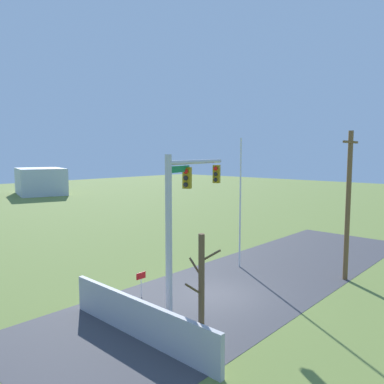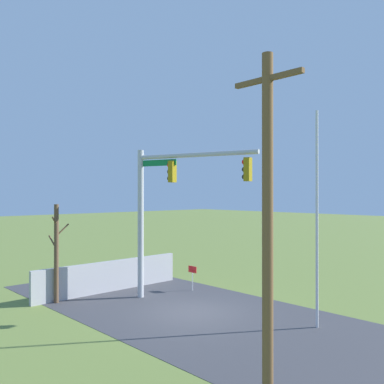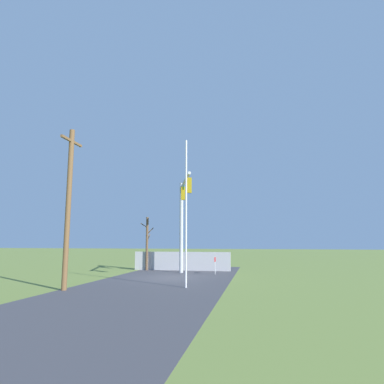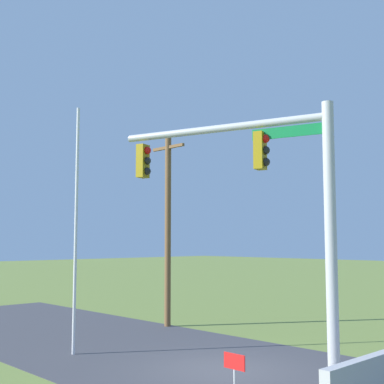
% 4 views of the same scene
% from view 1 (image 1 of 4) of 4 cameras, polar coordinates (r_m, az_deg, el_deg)
% --- Properties ---
extents(ground_plane, '(160.00, 160.00, 0.00)m').
position_cam_1_polar(ground_plane, '(19.05, 4.03, -15.37)').
color(ground_plane, olive).
extents(road_surface, '(28.00, 8.00, 0.01)m').
position_cam_1_polar(road_surface, '(22.14, 10.66, -12.38)').
color(road_surface, '#3D3D42').
rests_on(road_surface, ground_plane).
extents(sidewalk_corner, '(6.00, 6.00, 0.01)m').
position_cam_1_polar(sidewalk_corner, '(16.04, -6.22, -19.59)').
color(sidewalk_corner, '#B7B5AD').
rests_on(sidewalk_corner, ground_plane).
extents(retaining_fence, '(0.20, 7.96, 1.50)m').
position_cam_1_polar(retaining_fence, '(14.87, -8.17, -18.57)').
color(retaining_fence, '#A8A8AD').
rests_on(retaining_fence, ground_plane).
extents(signal_mast, '(5.71, 1.97, 6.86)m').
position_cam_1_polar(signal_mast, '(16.62, -1.15, -1.66)').
color(signal_mast, '#B2B5BA').
rests_on(signal_mast, ground_plane).
extents(flagpole, '(0.10, 0.10, 7.83)m').
position_cam_1_polar(flagpole, '(22.74, 7.35, -1.73)').
color(flagpole, silver).
rests_on(flagpole, ground_plane).
extents(utility_pole, '(1.90, 0.26, 8.11)m').
position_cam_1_polar(utility_pole, '(21.86, 22.67, -1.63)').
color(utility_pole, brown).
rests_on(utility_pole, ground_plane).
extents(bare_tree, '(1.27, 1.02, 4.36)m').
position_cam_1_polar(bare_tree, '(12.51, 1.42, -15.94)').
color(bare_tree, brown).
rests_on(bare_tree, ground_plane).
extents(open_sign, '(0.56, 0.04, 1.22)m').
position_cam_1_polar(open_sign, '(18.61, -7.77, -12.96)').
color(open_sign, silver).
rests_on(open_sign, ground_plane).
extents(distant_building, '(9.85, 11.82, 4.48)m').
position_cam_1_polar(distant_building, '(69.67, -22.07, 1.55)').
color(distant_building, silver).
rests_on(distant_building, ground_plane).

